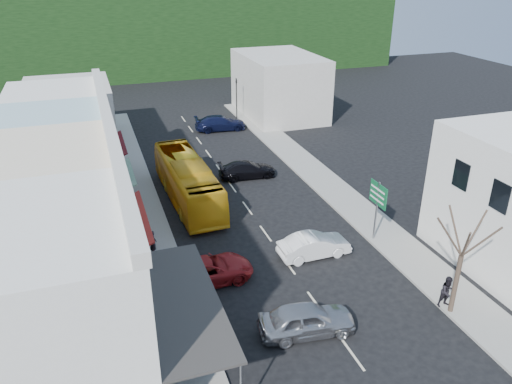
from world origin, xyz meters
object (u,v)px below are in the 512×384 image
object	(u,v)px
car_white	(314,246)
traffic_signal	(237,99)
bus	(188,182)
car_red	(208,271)
street_tree	(461,256)
direction_sign	(376,212)
car_silver	(307,321)
pedestrian_right	(448,292)
pedestrian_left	(153,244)

from	to	relation	value
car_white	traffic_signal	distance (m)	29.71
bus	car_red	size ratio (longest dim) A/B	2.52
street_tree	traffic_signal	world-z (taller)	street_tree
car_white	direction_sign	xyz separation A→B (m)	(4.52, 0.48, 1.38)
car_silver	traffic_signal	bearing A→B (deg)	-4.96
car_silver	street_tree	distance (m)	8.29
car_silver	direction_sign	distance (m)	10.47
pedestrian_right	traffic_signal	distance (m)	36.35
direction_sign	traffic_signal	bearing A→B (deg)	90.88
pedestrian_right	car_white	bearing A→B (deg)	125.00
pedestrian_right	traffic_signal	xyz separation A→B (m)	(-0.50, 36.32, 1.39)
pedestrian_left	direction_sign	bearing A→B (deg)	-92.49
bus	pedestrian_left	bearing A→B (deg)	-119.02
car_white	pedestrian_left	distance (m)	9.89
car_silver	street_tree	bearing A→B (deg)	-91.07
car_red	pedestrian_right	world-z (taller)	pedestrian_right
car_white	street_tree	bearing A→B (deg)	-150.22
pedestrian_right	street_tree	size ratio (longest dim) A/B	0.24
street_tree	bus	bearing A→B (deg)	119.90
pedestrian_right	traffic_signal	bearing A→B (deg)	93.21
pedestrian_right	street_tree	xyz separation A→B (m)	(0.00, -0.42, 2.49)
car_red	street_tree	size ratio (longest dim) A/B	0.66
bus	traffic_signal	xyz separation A→B (m)	(9.64, 19.10, 0.84)
direction_sign	car_red	bearing A→B (deg)	-175.43
car_white	street_tree	size ratio (longest dim) A/B	0.63
car_silver	street_tree	size ratio (longest dim) A/B	0.63
car_white	bus	bearing A→B (deg)	27.77
pedestrian_left	street_tree	size ratio (longest dim) A/B	0.24
car_silver	traffic_signal	distance (m)	36.48
car_red	traffic_signal	xyz separation A→B (m)	(10.80, 29.89, 1.69)
pedestrian_left	street_tree	xyz separation A→B (m)	(13.83, -10.36, 2.49)
pedestrian_left	direction_sign	size ratio (longest dim) A/B	0.41
bus	direction_sign	world-z (taller)	direction_sign
street_tree	traffic_signal	distance (m)	36.76
car_white	pedestrian_left	world-z (taller)	pedestrian_left
pedestrian_right	direction_sign	bearing A→B (deg)	91.64
pedestrian_right	bus	bearing A→B (deg)	122.92
car_red	direction_sign	bearing A→B (deg)	-88.15
bus	car_red	bearing A→B (deg)	-98.28
direction_sign	street_tree	world-z (taller)	street_tree
car_white	street_tree	xyz separation A→B (m)	(4.42, -7.34, 2.79)
bus	street_tree	xyz separation A→B (m)	(10.14, -17.64, 1.94)
direction_sign	bus	bearing A→B (deg)	135.90
pedestrian_left	pedestrian_right	world-z (taller)	same
pedestrian_left	pedestrian_right	size ratio (longest dim) A/B	1.00
car_white	pedestrian_left	xyz separation A→B (m)	(-9.41, 3.02, 0.30)
bus	street_tree	world-z (taller)	street_tree
pedestrian_left	pedestrian_right	distance (m)	17.03
car_red	bus	bearing A→B (deg)	-9.15
bus	traffic_signal	size ratio (longest dim) A/B	2.43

